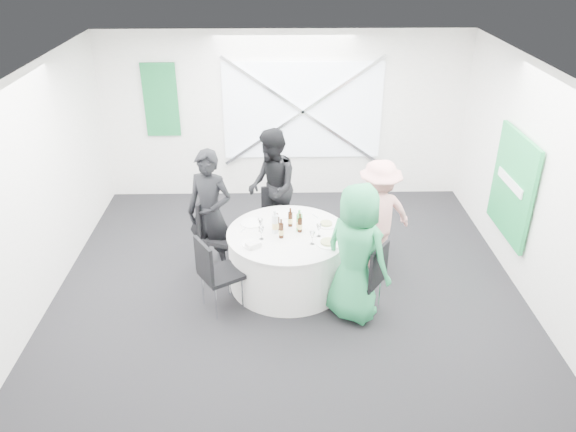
{
  "coord_description": "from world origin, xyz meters",
  "views": [
    {
      "loc": [
        -0.13,
        -5.99,
        4.25
      ],
      "look_at": [
        0.0,
        0.2,
        1.0
      ],
      "focal_mm": 35.0,
      "sensor_mm": 36.0,
      "label": 1
    }
  ],
  "objects_px": {
    "chair_back_right": "(352,227)",
    "chair_front_right": "(369,274)",
    "person_man_back_left": "(210,213)",
    "person_man_back": "(272,187)",
    "chair_back_left": "(215,229)",
    "person_woman_green": "(356,254)",
    "banquet_table": "(288,258)",
    "person_woman_pink": "(378,215)",
    "green_water_bottle": "(299,223)",
    "chair_back": "(275,212)",
    "clear_water_bottle": "(275,224)",
    "chair_front_left": "(214,270)"
  },
  "relations": [
    {
      "from": "chair_back_left",
      "to": "person_woman_green",
      "type": "bearing_deg",
      "value": -99.27
    },
    {
      "from": "chair_back_left",
      "to": "person_woman_pink",
      "type": "distance_m",
      "value": 2.19
    },
    {
      "from": "banquet_table",
      "to": "chair_back_right",
      "type": "bearing_deg",
      "value": 32.59
    },
    {
      "from": "chair_front_left",
      "to": "chair_back_right",
      "type": "bearing_deg",
      "value": -89.64
    },
    {
      "from": "person_man_back",
      "to": "green_water_bottle",
      "type": "xyz_separation_m",
      "value": [
        0.35,
        -1.1,
        0.01
      ]
    },
    {
      "from": "chair_back_left",
      "to": "clear_water_bottle",
      "type": "bearing_deg",
      "value": -93.59
    },
    {
      "from": "person_woman_pink",
      "to": "person_woman_green",
      "type": "relative_size",
      "value": 0.9
    },
    {
      "from": "person_man_back_left",
      "to": "green_water_bottle",
      "type": "xyz_separation_m",
      "value": [
        1.16,
        -0.31,
        0.01
      ]
    },
    {
      "from": "chair_back_right",
      "to": "person_woman_pink",
      "type": "distance_m",
      "value": 0.43
    },
    {
      "from": "chair_back_right",
      "to": "chair_front_right",
      "type": "xyz_separation_m",
      "value": [
        0.04,
        -1.25,
        0.06
      ]
    },
    {
      "from": "person_man_back",
      "to": "person_woman_green",
      "type": "relative_size",
      "value": 1.0
    },
    {
      "from": "chair_back",
      "to": "person_man_back",
      "type": "height_order",
      "value": "person_man_back"
    },
    {
      "from": "chair_back",
      "to": "person_man_back_left",
      "type": "bearing_deg",
      "value": -148.12
    },
    {
      "from": "banquet_table",
      "to": "chair_back_left",
      "type": "relative_size",
      "value": 1.52
    },
    {
      "from": "person_woman_green",
      "to": "person_man_back_left",
      "type": "bearing_deg",
      "value": 11.1
    },
    {
      "from": "chair_front_right",
      "to": "clear_water_bottle",
      "type": "bearing_deg",
      "value": -86.08
    },
    {
      "from": "chair_front_left",
      "to": "green_water_bottle",
      "type": "distance_m",
      "value": 1.24
    },
    {
      "from": "person_man_back_left",
      "to": "chair_back_left",
      "type": "bearing_deg",
      "value": 58.25
    },
    {
      "from": "banquet_table",
      "to": "chair_back_left",
      "type": "bearing_deg",
      "value": 156.95
    },
    {
      "from": "person_woman_pink",
      "to": "green_water_bottle",
      "type": "relative_size",
      "value": 5.34
    },
    {
      "from": "chair_back_left",
      "to": "person_man_back_left",
      "type": "relative_size",
      "value": 0.59
    },
    {
      "from": "person_man_back",
      "to": "person_woman_green",
      "type": "xyz_separation_m",
      "value": [
        0.98,
        -1.84,
        0.0
      ]
    },
    {
      "from": "chair_front_left",
      "to": "person_man_back",
      "type": "height_order",
      "value": "person_man_back"
    },
    {
      "from": "chair_back",
      "to": "chair_back_left",
      "type": "xyz_separation_m",
      "value": [
        -0.8,
        -0.69,
        0.1
      ]
    },
    {
      "from": "chair_front_right",
      "to": "clear_water_bottle",
      "type": "xyz_separation_m",
      "value": [
        -1.1,
        0.68,
        0.31
      ]
    },
    {
      "from": "chair_front_left",
      "to": "person_man_back_left",
      "type": "relative_size",
      "value": 0.57
    },
    {
      "from": "chair_front_right",
      "to": "person_man_back",
      "type": "distance_m",
      "value": 2.18
    },
    {
      "from": "green_water_bottle",
      "to": "clear_water_bottle",
      "type": "relative_size",
      "value": 0.94
    },
    {
      "from": "chair_front_right",
      "to": "chair_back_left",
      "type": "bearing_deg",
      "value": -83.97
    },
    {
      "from": "chair_front_left",
      "to": "person_woman_pink",
      "type": "distance_m",
      "value": 2.34
    },
    {
      "from": "banquet_table",
      "to": "person_man_back",
      "type": "relative_size",
      "value": 0.91
    },
    {
      "from": "person_man_back_left",
      "to": "person_man_back",
      "type": "relative_size",
      "value": 1.0
    },
    {
      "from": "chair_back_left",
      "to": "person_man_back_left",
      "type": "xyz_separation_m",
      "value": [
        -0.05,
        -0.04,
        0.26
      ]
    },
    {
      "from": "chair_back_left",
      "to": "chair_front_left",
      "type": "distance_m",
      "value": 0.97
    },
    {
      "from": "chair_back_right",
      "to": "person_man_back_left",
      "type": "distance_m",
      "value": 1.96
    },
    {
      "from": "green_water_bottle",
      "to": "chair_back_right",
      "type": "bearing_deg",
      "value": 34.46
    },
    {
      "from": "person_woman_pink",
      "to": "person_man_back",
      "type": "bearing_deg",
      "value": -46.57
    },
    {
      "from": "person_man_back_left",
      "to": "clear_water_bottle",
      "type": "distance_m",
      "value": 0.93
    },
    {
      "from": "person_man_back_left",
      "to": "person_woman_green",
      "type": "relative_size",
      "value": 1.0
    },
    {
      "from": "banquet_table",
      "to": "chair_front_right",
      "type": "height_order",
      "value": "chair_front_right"
    },
    {
      "from": "person_woman_pink",
      "to": "clear_water_bottle",
      "type": "bearing_deg",
      "value": -2.53
    },
    {
      "from": "chair_back_right",
      "to": "chair_back_left",
      "type": "bearing_deg",
      "value": -117.59
    },
    {
      "from": "chair_front_right",
      "to": "banquet_table",
      "type": "bearing_deg",
      "value": -90.0
    },
    {
      "from": "chair_back",
      "to": "person_man_back_left",
      "type": "xyz_separation_m",
      "value": [
        -0.85,
        -0.73,
        0.36
      ]
    },
    {
      "from": "chair_back_right",
      "to": "person_woman_pink",
      "type": "xyz_separation_m",
      "value": [
        0.32,
        -0.13,
        0.26
      ]
    },
    {
      "from": "chair_back",
      "to": "person_woman_pink",
      "type": "bearing_deg",
      "value": -33.93
    },
    {
      "from": "chair_back_right",
      "to": "person_woman_pink",
      "type": "relative_size",
      "value": 0.57
    },
    {
      "from": "person_woman_green",
      "to": "person_man_back",
      "type": "bearing_deg",
      "value": -20.3
    },
    {
      "from": "banquet_table",
      "to": "person_man_back",
      "type": "bearing_deg",
      "value": 100.14
    },
    {
      "from": "person_woman_pink",
      "to": "chair_back_right",
      "type": "bearing_deg",
      "value": -42.45
    }
  ]
}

